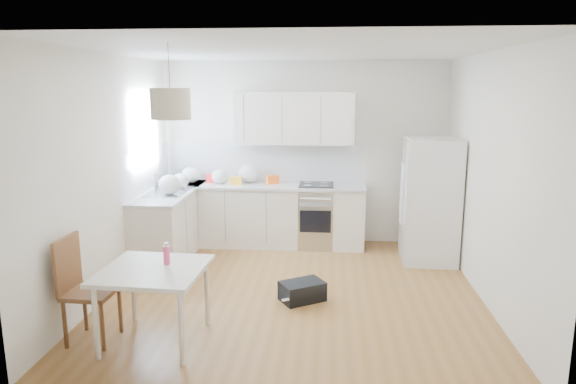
% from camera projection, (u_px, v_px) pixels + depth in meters
% --- Properties ---
extents(floor, '(4.20, 4.20, 0.00)m').
position_uv_depth(floor, '(294.00, 292.00, 5.92)').
color(floor, brown).
rests_on(floor, ground).
extents(ceiling, '(4.20, 4.20, 0.00)m').
position_uv_depth(ceiling, '(295.00, 50.00, 5.37)').
color(ceiling, white).
rests_on(ceiling, wall_back).
extents(wall_back, '(4.20, 0.00, 4.20)m').
position_uv_depth(wall_back, '(304.00, 153.00, 7.69)').
color(wall_back, white).
rests_on(wall_back, floor).
extents(wall_left, '(0.00, 4.20, 4.20)m').
position_uv_depth(wall_left, '(110.00, 174.00, 5.81)').
color(wall_left, white).
rests_on(wall_left, floor).
extents(wall_right, '(0.00, 4.20, 4.20)m').
position_uv_depth(wall_right, '(490.00, 180.00, 5.48)').
color(wall_right, white).
rests_on(wall_right, floor).
extents(window_glassblock, '(0.02, 1.00, 1.00)m').
position_uv_depth(window_glassblock, '(145.00, 131.00, 6.85)').
color(window_glassblock, '#BFE0F9').
rests_on(window_glassblock, wall_left).
extents(cabinets_back, '(3.00, 0.60, 0.88)m').
position_uv_depth(cabinets_back, '(262.00, 216.00, 7.63)').
color(cabinets_back, silver).
rests_on(cabinets_back, floor).
extents(cabinets_left, '(0.60, 1.80, 0.88)m').
position_uv_depth(cabinets_left, '(171.00, 225.00, 7.14)').
color(cabinets_left, silver).
rests_on(cabinets_left, floor).
extents(counter_back, '(3.02, 0.64, 0.04)m').
position_uv_depth(counter_back, '(262.00, 186.00, 7.54)').
color(counter_back, '#A9ABAE').
rests_on(counter_back, cabinets_back).
extents(counter_left, '(0.64, 1.82, 0.04)m').
position_uv_depth(counter_left, '(170.00, 192.00, 7.05)').
color(counter_left, '#A9ABAE').
rests_on(counter_left, cabinets_left).
extents(backsplash_back, '(3.00, 0.01, 0.58)m').
position_uv_depth(backsplash_back, '(264.00, 162.00, 7.76)').
color(backsplash_back, white).
rests_on(backsplash_back, wall_back).
extents(backsplash_left, '(0.01, 1.80, 0.58)m').
position_uv_depth(backsplash_left, '(148.00, 170.00, 7.01)').
color(backsplash_left, white).
rests_on(backsplash_left, wall_left).
extents(upper_cabinets, '(1.70, 0.32, 0.75)m').
position_uv_depth(upper_cabinets, '(293.00, 118.00, 7.44)').
color(upper_cabinets, silver).
rests_on(upper_cabinets, wall_back).
extents(range_oven, '(0.50, 0.61, 0.88)m').
position_uv_depth(range_oven, '(316.00, 217.00, 7.57)').
color(range_oven, '#B6B9BB').
rests_on(range_oven, floor).
extents(sink, '(0.50, 0.80, 0.16)m').
position_uv_depth(sink, '(169.00, 192.00, 7.00)').
color(sink, '#B6B9BB').
rests_on(sink, counter_left).
extents(refrigerator, '(0.84, 0.86, 1.66)m').
position_uv_depth(refrigerator, '(431.00, 200.00, 6.89)').
color(refrigerator, white).
rests_on(refrigerator, floor).
extents(dining_table, '(0.94, 0.94, 0.71)m').
position_uv_depth(dining_table, '(153.00, 276.00, 4.66)').
color(dining_table, beige).
rests_on(dining_table, floor).
extents(dining_chair, '(0.44, 0.44, 1.00)m').
position_uv_depth(dining_chair, '(91.00, 290.00, 4.70)').
color(dining_chair, '#4D2817').
rests_on(dining_chair, floor).
extents(drink_bottle, '(0.08, 0.08, 0.21)m').
position_uv_depth(drink_bottle, '(166.00, 253.00, 4.73)').
color(drink_bottle, '#DE3D6F').
rests_on(drink_bottle, dining_table).
extents(gym_bag, '(0.55, 0.50, 0.21)m').
position_uv_depth(gym_bag, '(302.00, 291.00, 5.67)').
color(gym_bag, black).
rests_on(gym_bag, floor).
extents(pendant_lamp, '(0.45, 0.45, 0.27)m').
position_uv_depth(pendant_lamp, '(171.00, 104.00, 4.47)').
color(pendant_lamp, '#C4B297').
rests_on(pendant_lamp, ceiling).
extents(grocery_bag_a, '(0.27, 0.23, 0.24)m').
position_uv_depth(grocery_bag_a, '(190.00, 175.00, 7.60)').
color(grocery_bag_a, silver).
rests_on(grocery_bag_a, counter_back).
extents(grocery_bag_b, '(0.24, 0.21, 0.22)m').
position_uv_depth(grocery_bag_b, '(220.00, 177.00, 7.54)').
color(grocery_bag_b, silver).
rests_on(grocery_bag_b, counter_back).
extents(grocery_bag_c, '(0.30, 0.26, 0.27)m').
position_uv_depth(grocery_bag_c, '(249.00, 174.00, 7.63)').
color(grocery_bag_c, silver).
rests_on(grocery_bag_c, counter_back).
extents(grocery_bag_d, '(0.24, 0.20, 0.21)m').
position_uv_depth(grocery_bag_d, '(180.00, 181.00, 7.20)').
color(grocery_bag_d, silver).
rests_on(grocery_bag_d, counter_back).
extents(grocery_bag_e, '(0.29, 0.25, 0.27)m').
position_uv_depth(grocery_bag_e, '(169.00, 185.00, 6.79)').
color(grocery_bag_e, silver).
rests_on(grocery_bag_e, counter_left).
extents(snack_orange, '(0.21, 0.18, 0.12)m').
position_uv_depth(snack_orange, '(272.00, 179.00, 7.57)').
color(snack_orange, '#FF6116').
rests_on(snack_orange, counter_back).
extents(snack_yellow, '(0.17, 0.11, 0.12)m').
position_uv_depth(snack_yellow, '(236.00, 181.00, 7.49)').
color(snack_yellow, yellow).
rests_on(snack_yellow, counter_back).
extents(snack_red, '(0.19, 0.13, 0.12)m').
position_uv_depth(snack_red, '(213.00, 178.00, 7.67)').
color(snack_red, red).
rests_on(snack_red, counter_back).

